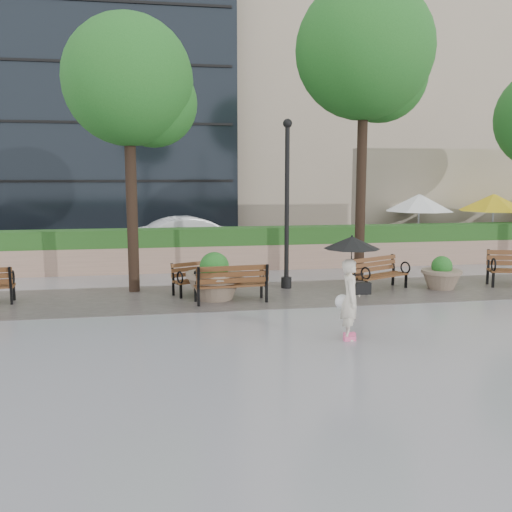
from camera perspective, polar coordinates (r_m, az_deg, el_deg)
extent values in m
plane|color=gray|center=(11.75, 5.30, -6.87)|extent=(100.00, 100.00, 0.00)
cube|color=#383330|center=(14.58, 2.19, -3.83)|extent=(28.00, 3.20, 0.01)
cube|color=tan|center=(18.38, -0.44, -0.05)|extent=(24.00, 0.80, 0.80)
cube|color=#224918|center=(18.29, -0.44, 2.04)|extent=(24.00, 0.75, 0.55)
cube|color=tan|center=(24.42, 20.95, 5.24)|extent=(10.00, 0.60, 4.00)
cube|color=#224918|center=(22.41, 22.52, 0.95)|extent=(8.00, 0.50, 0.90)
cube|color=black|center=(22.35, -2.14, 0.40)|extent=(40.00, 7.00, 0.00)
cube|color=tan|center=(37.00, 11.41, 18.92)|extent=(18.00, 10.00, 20.00)
torus|color=black|center=(14.91, -23.13, -1.98)|extent=(0.08, 0.35, 0.35)
cube|color=brown|center=(14.59, -5.32, -2.37)|extent=(1.59, 1.04, 0.04)
cube|color=brown|center=(14.76, -5.78, -1.22)|extent=(1.44, 0.72, 0.36)
cube|color=black|center=(14.65, -5.36, -3.04)|extent=(1.62, 1.12, 0.39)
torus|color=black|center=(14.11, -7.61, -2.15)|extent=(0.17, 0.31, 0.31)
torus|color=black|center=(14.79, -2.59, -1.60)|extent=(0.17, 0.31, 0.31)
cube|color=brown|center=(13.64, -2.55, -2.89)|extent=(1.76, 0.65, 0.05)
cube|color=brown|center=(13.33, -2.33, -1.85)|extent=(1.73, 0.25, 0.41)
cube|color=black|center=(13.65, -2.52, -3.74)|extent=(1.77, 0.74, 0.44)
torus|color=black|center=(13.96, 0.58, -1.90)|extent=(0.07, 0.36, 0.36)
torus|color=black|center=(13.64, -6.07, -2.19)|extent=(0.07, 0.36, 0.36)
cube|color=brown|center=(15.34, 12.41, -1.93)|extent=(1.67, 1.14, 0.04)
cube|color=brown|center=(15.46, 11.75, -0.78)|extent=(1.50, 0.80, 0.38)
cube|color=black|center=(15.40, 12.31, -2.61)|extent=(1.71, 1.22, 0.41)
torus|color=black|center=(14.65, 10.91, -1.72)|extent=(0.19, 0.32, 0.33)
torus|color=black|center=(15.79, 14.71, -1.13)|extent=(0.19, 0.32, 0.33)
torus|color=black|center=(16.58, 22.66, -0.82)|extent=(0.15, 0.37, 0.37)
cylinder|color=#7F6B56|center=(13.93, -4.18, -1.86)|extent=(1.39, 1.39, 0.11)
sphere|color=#144715|center=(13.89, -4.19, -1.08)|extent=(0.72, 0.72, 0.72)
cylinder|color=#7F6B56|center=(15.96, 18.07, -1.49)|extent=(1.06, 1.06, 0.09)
sphere|color=#144715|center=(15.93, 18.09, -0.98)|extent=(0.54, 0.54, 0.54)
cylinder|color=black|center=(15.09, 3.11, 4.77)|extent=(0.12, 0.12, 4.29)
cylinder|color=black|center=(15.34, 3.05, -2.68)|extent=(0.28, 0.28, 0.30)
sphere|color=black|center=(15.11, 3.17, 13.10)|extent=(0.24, 0.24, 0.24)
cylinder|color=black|center=(14.95, -12.34, 5.91)|extent=(0.28, 0.28, 4.99)
sphere|color=#144715|center=(15.11, -12.69, 16.78)|extent=(3.23, 3.23, 3.23)
sphere|color=#144715|center=(15.33, -10.26, 14.84)|extent=(2.26, 2.26, 2.26)
cylinder|color=black|center=(16.44, 10.48, 7.86)|extent=(0.28, 0.28, 5.97)
sphere|color=#144715|center=(16.77, 10.81, 19.59)|extent=(3.78, 3.78, 3.78)
sphere|color=#144715|center=(17.15, 12.34, 17.26)|extent=(2.64, 2.64, 2.64)
cylinder|color=black|center=(21.80, 15.81, 0.02)|extent=(0.40, 0.40, 0.10)
cylinder|color=#99999E|center=(21.68, 15.92, 2.77)|extent=(0.06, 0.06, 2.20)
cone|color=white|center=(21.62, 16.01, 5.14)|extent=(2.50, 2.50, 0.60)
cylinder|color=black|center=(22.89, 22.40, 0.09)|extent=(0.40, 0.40, 0.10)
cylinder|color=#99999E|center=(22.78, 22.55, 2.70)|extent=(0.06, 0.06, 2.20)
cone|color=gold|center=(22.72, 22.67, 4.96)|extent=(2.50, 2.50, 0.60)
imported|color=silver|center=(21.56, -6.09, 2.00)|extent=(4.60, 2.31, 1.45)
imported|color=beige|center=(10.71, 9.43, -4.03)|extent=(0.57, 0.68, 1.60)
cube|color=#F2598C|center=(11.01, 9.34, -7.77)|extent=(0.17, 0.24, 0.08)
cube|color=#F2598C|center=(10.76, 9.34, -8.15)|extent=(0.17, 0.24, 0.08)
cube|color=black|center=(10.73, 10.63, -3.22)|extent=(0.19, 0.32, 0.22)
sphere|color=white|center=(10.95, 8.62, -4.54)|extent=(0.28, 0.28, 0.28)
cylinder|color=black|center=(10.64, 9.51, -0.82)|extent=(0.02, 0.02, 0.85)
cone|color=black|center=(10.59, 9.56, 1.32)|extent=(1.04, 1.04, 0.22)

